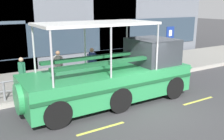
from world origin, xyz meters
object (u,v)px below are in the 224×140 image
at_px(duck_tour_boat, 119,76).
at_px(pedestrian_mid_left, 92,60).
at_px(pedestrian_near_bow, 134,54).
at_px(pedestrian_near_stern, 22,70).
at_px(parking_sign, 169,40).
at_px(pedestrian_mid_right, 58,63).

height_order(duck_tour_boat, pedestrian_mid_left, duck_tour_boat).
height_order(pedestrian_near_bow, pedestrian_mid_left, pedestrian_mid_left).
distance_m(pedestrian_near_bow, pedestrian_mid_left, 3.07).
bearing_deg(pedestrian_mid_left, pedestrian_near_stern, 178.34).
xyz_separation_m(parking_sign, pedestrian_near_bow, (-1.93, 1.00, -0.78)).
xyz_separation_m(duck_tour_boat, pedestrian_mid_right, (-1.50, 3.34, 0.07)).
xyz_separation_m(pedestrian_near_bow, pedestrian_near_stern, (-6.61, -0.33, -0.06)).
distance_m(pedestrian_mid_left, pedestrian_mid_right, 1.76).
height_order(pedestrian_near_bow, pedestrian_near_stern, pedestrian_near_bow).
height_order(parking_sign, pedestrian_mid_left, parking_sign).
height_order(pedestrian_mid_right, pedestrian_near_stern, pedestrian_mid_right).
bearing_deg(pedestrian_near_stern, pedestrian_mid_right, 8.17).
bearing_deg(pedestrian_mid_right, duck_tour_boat, -65.76).
bearing_deg(pedestrian_mid_left, parking_sign, -6.57).
bearing_deg(pedestrian_near_bow, duck_tour_boat, -133.78).
bearing_deg(pedestrian_mid_right, pedestrian_near_stern, -171.83).
xyz_separation_m(pedestrian_mid_left, pedestrian_near_stern, (-3.57, 0.10, -0.08)).
distance_m(pedestrian_near_bow, pedestrian_near_stern, 6.62).
bearing_deg(parking_sign, duck_tour_boat, -155.19).
distance_m(parking_sign, pedestrian_mid_right, 6.80).
distance_m(duck_tour_boat, pedestrian_mid_left, 2.98).
distance_m(pedestrian_near_bow, pedestrian_mid_right, 4.76).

